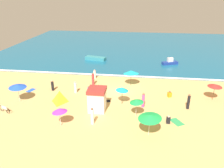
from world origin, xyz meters
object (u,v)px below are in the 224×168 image
Objects in this scene: small_boat_1 at (96,58)px; beach_umbrella_3 at (215,86)px; beach_umbrella_0 at (17,86)px; beachgoer_6 at (53,86)px; beach_tent at (60,96)px; beachgoer_3 at (170,94)px; beachgoer_5 at (93,79)px; beach_umbrella_2 at (59,110)px; parked_bicycle at (5,109)px; beachgoer_1 at (143,100)px; beachgoer_2 at (89,92)px; beach_umbrella_5 at (122,89)px; beachgoer_0 at (189,102)px; small_boat_0 at (170,62)px; beachgoer_4 at (95,74)px; beach_umbrella_1 at (136,101)px; beachgoer_8 at (75,87)px; beachgoer_9 at (168,120)px; beachgoer_7 at (92,116)px; beach_umbrella_4 at (131,72)px; lifeguard_cabana at (97,99)px.

beach_umbrella_3 is at bearing -39.74° from small_boat_1.
beach_umbrella_0 is 1.93× the size of beachgoer_6.
beachgoer_3 is at bearing 12.95° from beach_tent.
beach_umbrella_2 is at bearing -95.27° from beachgoer_5.
parked_bicycle is 16.36m from beachgoer_1.
beachgoer_2 is (-7.14, 1.79, -0.17)m from beachgoer_1.
beach_umbrella_5 is at bearing -166.65° from beach_umbrella_3.
beachgoer_1 is at bearing -14.38° from beachgoer_6.
parked_bicycle is 0.89× the size of beachgoer_0.
beachgoer_3 is at bearing -96.05° from small_boat_0.
beach_tent is at bearing 6.15° from beach_umbrella_0.
beachgoer_0 reaches higher than beachgoer_4.
beachgoer_0 is at bearing -9.45° from beachgoer_6.
beach_umbrella_0 is at bearing -171.45° from beach_umbrella_3.
beachgoer_8 is (-8.55, 5.36, -1.17)m from beach_umbrella_1.
small_boat_1 is (-18.72, 15.57, -1.55)m from beach_umbrella_3.
small_boat_1 is at bearing 119.35° from beachgoer_9.
beachgoer_7 reaches higher than beachgoer_2.
small_boat_1 is (-4.43, 23.32, -0.46)m from beachgoer_7.
beachgoer_7 reaches higher than small_boat_1.
beach_umbrella_1 reaches higher than small_boat_0.
beachgoer_7 is (10.42, -4.04, -1.18)m from beach_umbrella_0.
beach_umbrella_0 is 8.98m from beachgoer_2.
beachgoer_1 reaches higher than beachgoer_4.
beachgoer_1 is at bearing -10.28° from beach_umbrella_5.
beach_umbrella_2 is 0.48× the size of small_boat_1.
small_boat_0 is at bearing 59.50° from beach_umbrella_2.
beachgoer_4 is 0.80× the size of beachgoer_5.
beach_umbrella_1 is 0.70× the size of beach_umbrella_4.
parked_bicycle is 18.69m from beachgoer_9.
beachgoer_5 is 13.86m from beachgoer_9.
lifeguard_cabana reaches higher than beachgoer_4.
beachgoer_2 is at bearing 118.62° from lifeguard_cabana.
parked_bicycle is at bearing -115.89° from beachgoer_6.
beach_umbrella_5 is (-1.84, 2.84, 0.09)m from beach_umbrella_1.
beach_umbrella_0 is 4.97m from beachgoer_6.
beach_umbrella_0 is at bearing -152.68° from beach_umbrella_4.
beachgoer_2 is at bearing -127.23° from small_boat_0.
beach_umbrella_3 is at bearing 29.76° from beach_umbrella_1.
beach_umbrella_2 is 7.80m from parked_bicycle.
beach_umbrella_5 is (13.11, 0.96, -0.06)m from beach_umbrella_0.
beach_umbrella_3 is at bearing -0.71° from beachgoer_3.
beachgoer_1 is (-9.00, -3.23, -1.08)m from beach_umbrella_3.
beach_umbrella_2 is 1.26× the size of beachgoer_8.
beachgoer_3 is at bearing 18.96° from parked_bicycle.
beach_umbrella_5 reaches higher than beachgoer_8.
small_boat_1 is at bearing 98.65° from beachgoer_2.
beachgoer_2 is at bearing -174.91° from beach_umbrella_3.
beach_umbrella_3 is at bearing 25.78° from beach_umbrella_2.
beach_umbrella_5 is 7.28m from beachgoer_8.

